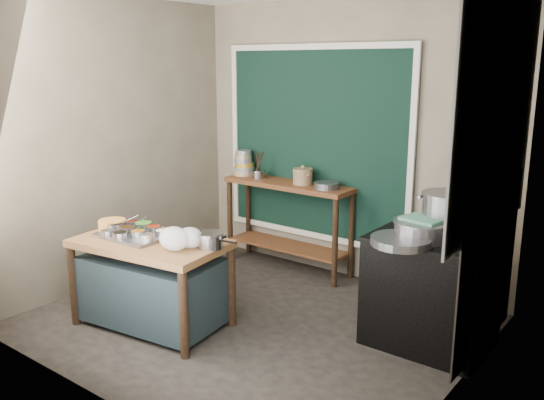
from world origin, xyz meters
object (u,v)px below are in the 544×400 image
Objects in this scene: prep_table at (152,283)px; stove_block at (431,293)px; ceramic_crock at (303,177)px; stock_pot at (448,214)px; saucepan at (210,240)px; utensil_cup at (259,174)px; back_counter at (288,226)px; steamer at (422,230)px; condiment_tray at (134,235)px; yellow_basin at (112,225)px.

prep_table is 1.39× the size of stove_block.
stock_pot is at bearing -19.40° from ceramic_crock.
utensil_cup is (-0.82, 1.64, 0.18)m from saucepan.
saucepan is 0.53× the size of stock_pot.
ceramic_crock reaches higher than stove_block.
prep_table is at bearing -92.71° from back_counter.
back_counter is at bearing -178.15° from ceramic_crock.
stock_pot is at bearing 22.87° from prep_table.
stove_block is 0.54m from steamer.
condiment_tray is (-2.17, -1.10, 0.34)m from stove_block.
stove_block is 4.18× the size of ceramic_crock.
stock_pot is (2.33, -0.59, 0.05)m from utensil_cup.
steamer reaches higher than stove_block.
yellow_basin reaches higher than condiment_tray.
condiment_tray is 0.31m from yellow_basin.
stove_block reaches higher than yellow_basin.
saucepan is at bearing -81.07° from ceramic_crock.
saucepan is at bearing 8.80° from yellow_basin.
condiment_tray is 2.61× the size of saucepan.
steamer is at bearing -20.00° from utensil_cup.
stock_pot is (1.78, -0.63, 0.02)m from ceramic_crock.
yellow_basin is 1.03m from saucepan.
ceramic_crock is (0.56, 0.03, 0.03)m from utensil_cup.
condiment_tray is 3.91× the size of utensil_cup.
yellow_basin is at bearing -157.76° from steamer.
back_counter is at bearing 155.63° from steamer.
condiment_tray is (-0.18, -0.01, 0.39)m from prep_table.
yellow_basin is at bearing -107.51° from back_counter.
condiment_tray is 2.34m from steamer.
saucepan is 1.63m from steamer.
back_counter is 1.88m from condiment_tray.
condiment_tray is 2.74× the size of ceramic_crock.
yellow_basin is at bearing 177.43° from condiment_tray.
ceramic_crock reaches higher than yellow_basin.
back_counter is 3.29× the size of steamer.
steamer is at bearing -26.82° from ceramic_crock.
back_counter is 2.04m from stove_block.
stove_block is 1.96m from ceramic_crock.
ceramic_crock is 1.88m from stock_pot.
stock_pot is at bearing 63.38° from stove_block.
saucepan is 1.85m from stock_pot.
utensil_cup is 2.41m from stock_pot.
back_counter is 6.40× the size of saucepan.
ceramic_crock is (-0.26, 1.67, 0.21)m from saucepan.
saucepan is at bearing -63.44° from utensil_cup.
yellow_basin is 0.55× the size of stock_pot.
ceramic_crock reaches higher than prep_table.
ceramic_crock is at bearing 67.57° from yellow_basin.
ceramic_crock reaches higher than condiment_tray.
stove_block is 0.63m from stock_pot.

